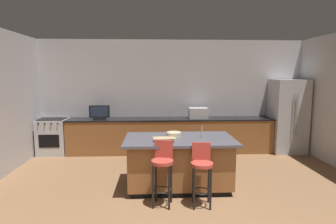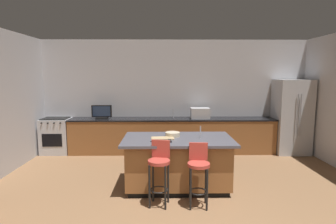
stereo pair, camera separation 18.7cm
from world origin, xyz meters
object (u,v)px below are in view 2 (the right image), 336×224
bar_stool_right (198,169)px  cutting_board (163,138)px  fruit_bowl (173,134)px  cell_phone (154,141)px  kitchen_island (178,162)px  microwave (200,113)px  tv_remote (170,141)px  range_oven (57,136)px  refrigerator (291,117)px  tv_monitor (102,113)px  bar_stool_left (159,167)px

bar_stool_right → cutting_board: 0.94m
fruit_bowl → cell_phone: (-0.33, -0.36, -0.03)m
kitchen_island → microwave: 2.46m
bar_stool_right → tv_remote: size_ratio=5.74×
range_oven → tv_remote: tv_remote is taller
kitchen_island → refrigerator: (3.05, 2.23, 0.49)m
refrigerator → range_oven: refrigerator is taller
kitchen_island → cutting_board: (-0.27, -0.04, 0.45)m
cell_phone → tv_monitor: bearing=142.2°
microwave → bar_stool_left: (-1.01, -2.96, -0.43)m
tv_monitor → cell_phone: bearing=-59.9°
kitchen_island → bar_stool_right: bearing=-68.5°
microwave → fruit_bowl: microwave is taller
refrigerator → fruit_bowl: bearing=-146.4°
fruit_bowl → bar_stool_left: bearing=-105.9°
range_oven → tv_monitor: (1.20, -0.05, 0.61)m
tv_monitor → fruit_bowl: (1.75, -2.10, -0.11)m
range_oven → microwave: size_ratio=1.92×
cutting_board → kitchen_island: bearing=7.6°
range_oven → microwave: 3.77m
range_oven → fruit_bowl: 3.68m
tv_monitor → cutting_board: bearing=-55.5°
bar_stool_right → fruit_bowl: 1.00m
tv_monitor → cutting_board: size_ratio=1.28×
refrigerator → bar_stool_left: size_ratio=1.89×
range_oven → bar_stool_left: (2.72, -2.96, 0.15)m
tv_monitor → tv_remote: bearing=-55.7°
bar_stool_right → bar_stool_left: bearing=179.4°
bar_stool_right → cell_phone: 0.92m
kitchen_island → fruit_bowl: fruit_bowl is taller
bar_stool_right → cell_phone: bearing=148.2°
refrigerator → cell_phone: (-3.46, -2.44, -0.04)m
microwave → bar_stool_left: size_ratio=0.48×
kitchen_island → cell_phone: bearing=-152.8°
fruit_bowl → tv_monitor: bearing=129.8°
microwave → fruit_bowl: 2.29m
tv_monitor → fruit_bowl: bearing=-50.2°
fruit_bowl → tv_remote: fruit_bowl is taller
bar_stool_right → tv_monitor: bearing=129.7°
tv_monitor → bar_stool_left: 3.31m
range_oven → tv_remote: size_ratio=5.41×
range_oven → tv_monitor: size_ratio=1.81×
fruit_bowl → cell_phone: fruit_bowl is taller
microwave → range_oven: bearing=-180.0°
refrigerator → cell_phone: size_ratio=12.68×
refrigerator → cutting_board: bearing=-145.7°
kitchen_island → microwave: microwave is taller
tv_monitor → bar_stool_left: (1.52, -2.91, -0.45)m
cell_phone → bar_stool_right: bearing=-13.7°
kitchen_island → tv_remote: size_ratio=11.38×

